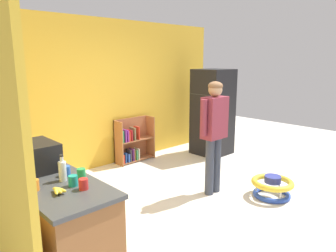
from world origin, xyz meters
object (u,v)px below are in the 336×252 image
at_px(bookshelf, 132,143).
at_px(banana_bunch, 58,190).
at_px(green_cup, 81,174).
at_px(baby_walker, 272,186).
at_px(crock_pot, 8,144).
at_px(kitchen_counter, 41,212).
at_px(teal_cup, 73,181).
at_px(orange_cup, 34,185).
at_px(blue_cup, 66,171).
at_px(standing_person, 214,128).
at_px(refrigerator, 213,112).
at_px(clear_bottle, 62,170).
at_px(microwave, 36,156).
at_px(red_cup, 83,184).

height_order(bookshelf, banana_bunch, banana_bunch).
bearing_deg(banana_bunch, bookshelf, 43.08).
relative_size(bookshelf, green_cup, 8.95).
xyz_separation_m(baby_walker, crock_pot, (-3.00, 1.73, 0.88)).
distance_m(kitchen_counter, teal_cup, 0.79).
xyz_separation_m(kitchen_counter, orange_cup, (-0.21, -0.48, 0.50)).
bearing_deg(blue_cup, standing_person, 1.25).
bearing_deg(orange_cup, teal_cup, -25.62).
bearing_deg(refrigerator, kitchen_counter, -166.06).
distance_m(orange_cup, blue_cup, 0.38).
height_order(kitchen_counter, orange_cup, orange_cup).
height_order(bookshelf, standing_person, standing_person).
bearing_deg(teal_cup, bookshelf, 44.29).
distance_m(kitchen_counter, standing_person, 2.54).
xyz_separation_m(standing_person, orange_cup, (-2.67, -0.19, -0.06)).
bearing_deg(baby_walker, crock_pot, 150.10).
distance_m(refrigerator, blue_cup, 4.15).
height_order(baby_walker, blue_cup, blue_cup).
bearing_deg(crock_pot, kitchen_counter, -88.17).
relative_size(bookshelf, clear_bottle, 3.46).
distance_m(crock_pot, green_cup, 1.27).
bearing_deg(clear_bottle, microwave, 97.26).
relative_size(crock_pot, clear_bottle, 1.21).
bearing_deg(refrigerator, orange_cup, -160.81).
bearing_deg(crock_pot, refrigerator, 3.76).
height_order(kitchen_counter, green_cup, green_cup).
height_order(bookshelf, blue_cup, blue_cup).
height_order(clear_bottle, blue_cup, clear_bottle).
distance_m(refrigerator, standing_person, 2.07).
relative_size(orange_cup, green_cup, 1.00).
bearing_deg(banana_bunch, microwave, 81.83).
distance_m(bookshelf, standing_person, 2.14).
bearing_deg(teal_cup, orange_cup, 154.38).
distance_m(standing_person, banana_bunch, 2.58).
bearing_deg(blue_cup, orange_cup, -158.64).
bearing_deg(baby_walker, red_cup, 175.16).
height_order(refrigerator, bookshelf, refrigerator).
height_order(standing_person, banana_bunch, standing_person).
relative_size(bookshelf, teal_cup, 8.95).
distance_m(bookshelf, banana_bunch, 3.60).
height_order(kitchen_counter, teal_cup, teal_cup).
bearing_deg(kitchen_counter, orange_cup, -113.27).
distance_m(kitchen_counter, baby_walker, 3.15).
relative_size(bookshelf, banana_bunch, 5.45).
bearing_deg(orange_cup, red_cup, -40.27).
relative_size(clear_bottle, red_cup, 2.59).
distance_m(refrigerator, bookshelf, 1.81).
bearing_deg(teal_cup, banana_bunch, -160.51).
distance_m(clear_bottle, blue_cup, 0.14).
bearing_deg(refrigerator, banana_bunch, -157.97).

